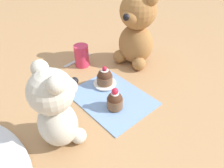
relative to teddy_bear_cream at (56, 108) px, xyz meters
The scene contains 9 objects.
ground_plane 0.22m from the teddy_bear_cream, 81.57° to the right, with size 4.00×4.00×0.00m, color tan.
knitted_placemat 0.22m from the teddy_bear_cream, 81.57° to the right, with size 0.24×0.19×0.01m, color #7A9ED1.
teddy_bear_cream is the anchor object (origin of this frame).
teddy_bear_tan 0.42m from the teddy_bear_cream, 71.82° to the right, with size 0.15×0.15×0.27m.
cupcake_near_cream_bear 0.19m from the teddy_bear_cream, 92.97° to the right, with size 0.05×0.05×0.07m.
saucer_plate 0.26m from the teddy_bear_cream, 67.22° to the right, with size 0.07×0.07×0.01m, color white.
cupcake_near_tan_bear 0.25m from the teddy_bear_cream, 67.22° to the right, with size 0.05×0.05×0.06m.
juice_glass 0.34m from the teddy_bear_cream, 44.37° to the right, with size 0.05×0.05×0.08m, color #DB3356.
teaspoon 0.38m from the teddy_bear_cream, 40.93° to the right, with size 0.13×0.01×0.01m, color silver.
Camera 1 is at (-0.37, 0.33, 0.44)m, focal length 35.00 mm.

